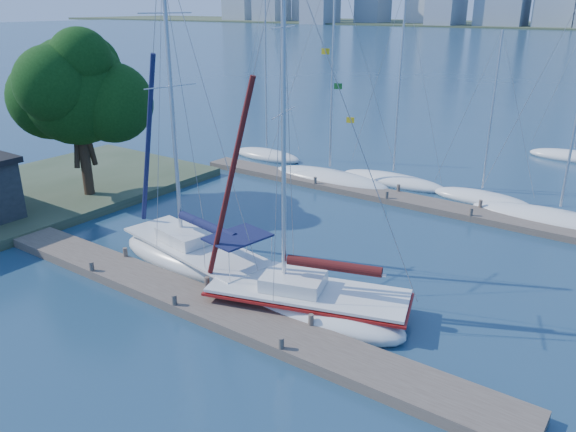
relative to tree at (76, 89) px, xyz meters
The scene contains 13 objects.
ground 16.02m from the tree, 21.40° to the right, with size 700.00×700.00×0.00m, color navy.
near_dock 15.94m from the tree, 21.40° to the right, with size 26.00×2.00×0.40m, color brown.
far_dock 19.96m from the tree, 34.42° to the left, with size 30.00×1.80×0.36m, color brown.
shore 7.60m from the tree, 145.82° to the right, with size 12.00×22.00×0.50m, color #38472D.
tree is the anchor object (origin of this frame).
sailboat_navy 12.77m from the tree, 13.33° to the right, with size 8.89×4.24×14.09m.
sailboat_maroon 18.72m from the tree, 10.23° to the right, with size 8.56×4.95×13.60m.
bg_boat_0 15.73m from the tree, 80.23° to the left, with size 5.98×2.37×12.38m.
bg_boat_1 16.33m from the tree, 50.21° to the left, with size 8.82×5.61×14.16m.
bg_boat_2 20.08m from the tree, 46.25° to the left, with size 7.53×3.44×12.53m.
bg_boat_3 24.20m from the tree, 35.44° to the left, with size 5.90×2.09×10.09m.
bg_boat_4 27.22m from the tree, 27.08° to the left, with size 9.42×4.22×13.85m.
bg_boat_7 35.33m from the tree, 51.44° to the left, with size 6.27×2.27×12.90m.
Camera 1 is at (14.33, -13.68, 11.09)m, focal length 35.00 mm.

